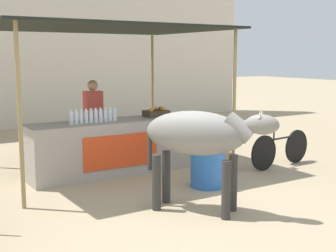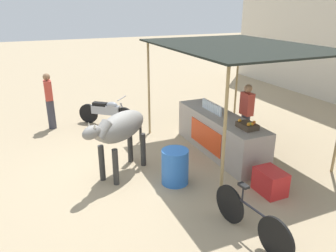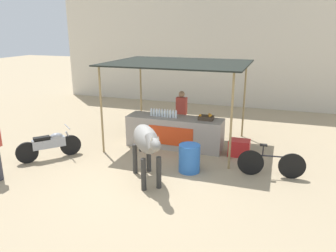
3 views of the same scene
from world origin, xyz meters
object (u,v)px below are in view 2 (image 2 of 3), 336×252
water_barrel (175,167)px  motorcycle_parked (106,111)px  stall_counter (220,134)px  fruit_crate (248,125)px  vendor_behind_counter (246,116)px  cooler_box (270,182)px  cow (120,129)px  passerby_on_street (50,101)px  bicycle_leaning (251,219)px

water_barrel → motorcycle_parked: 4.02m
stall_counter → water_barrel: size_ratio=4.08×
motorcycle_parked → fruit_crate: bearing=27.9°
vendor_behind_counter → cooler_box: bearing=-22.7°
stall_counter → fruit_crate: fruit_crate is taller
vendor_behind_counter → cow: (0.12, -3.28, 0.18)m
passerby_on_street → cow: bearing=17.8°
passerby_on_street → bicycle_leaning: bearing=20.6°
vendor_behind_counter → bicycle_leaning: size_ratio=1.00×
fruit_crate → bicycle_leaning: fruit_crate is taller
cooler_box → water_barrel: (-1.09, -1.54, 0.13)m
bicycle_leaning → fruit_crate: bearing=146.1°
vendor_behind_counter → passerby_on_street: size_ratio=1.00×
cow → fruit_crate: bearing=71.3°
cooler_box → water_barrel: bearing=-125.2°
vendor_behind_counter → passerby_on_street: (-3.39, -4.41, 0.00)m
water_barrel → motorcycle_parked: motorcycle_parked is taller
water_barrel → cow: size_ratio=0.44×
cooler_box → cow: (-1.91, -2.43, 0.79)m
vendor_behind_counter → cow: vendor_behind_counter is taller
bicycle_leaning → water_barrel: bearing=-169.7°
water_barrel → cow: 1.38m
cooler_box → cow: size_ratio=0.36×
cooler_box → cow: cow is taller
passerby_on_street → water_barrel: bearing=24.9°
fruit_crate → cow: cow is taller
stall_counter → fruit_crate: (0.98, 0.05, 0.55)m
motorcycle_parked → cow: bearing=-7.8°
vendor_behind_counter → cooler_box: vendor_behind_counter is taller
vendor_behind_counter → passerby_on_street: bearing=-127.6°
cooler_box → passerby_on_street: size_ratio=0.36×
stall_counter → fruit_crate: bearing=3.0°
water_barrel → vendor_behind_counter: bearing=111.5°
fruit_crate → motorcycle_parked: (-4.04, -2.14, -0.60)m
stall_counter → cooler_box: bearing=-2.7°
water_barrel → fruit_crate: bearing=88.3°
fruit_crate → motorcycle_parked: 4.62m
cooler_box → motorcycle_parked: size_ratio=0.42×
water_barrel → motorcycle_parked: (-4.00, -0.45, 0.06)m
cooler_box → bicycle_leaning: size_ratio=0.36×
fruit_crate → water_barrel: size_ratio=0.60×
stall_counter → bicycle_leaning: bearing=-23.3°
motorcycle_parked → water_barrel: bearing=6.5°
water_barrel → passerby_on_street: bearing=-155.1°
stall_counter → passerby_on_street: passerby_on_street is taller
fruit_crate → vendor_behind_counter: size_ratio=0.27×
cow → water_barrel: bearing=47.3°
passerby_on_street → stall_counter: bearing=47.1°
fruit_crate → stall_counter: bearing=-177.0°
stall_counter → vendor_behind_counter: bearing=90.6°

